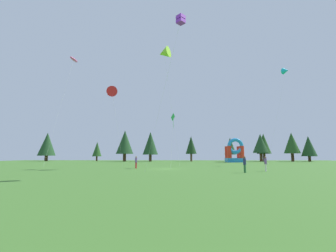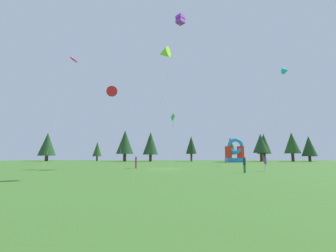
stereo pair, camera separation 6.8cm
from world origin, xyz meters
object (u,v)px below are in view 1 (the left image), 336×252
Objects in this scene: kite_cyan_delta at (286,71)px; person_near_camera at (266,162)px; kite_purple_box at (181,20)px; person_far_side at (136,161)px; kite_pink_parafoil at (74,60)px; kite_lime_delta at (164,53)px; inflatable_red_slide at (235,153)px; kite_red_delta at (112,92)px; person_midfield at (245,163)px; kite_green_diamond at (174,118)px.

person_near_camera is (-12.34, -19.00, -18.28)m from kite_cyan_delta.
kite_purple_box is (-22.34, -24.79, -3.72)m from kite_cyan_delta.
kite_purple_box is 19.56m from person_far_side.
kite_pink_parafoil is at bearing 105.17° from person_near_camera.
kite_lime_delta is 2.95× the size of inflatable_red_slide.
kite_cyan_delta is 1.63× the size of kite_red_delta.
kite_purple_box is at bearing -44.68° from kite_pink_parafoil.
person_midfield reaches higher than person_near_camera.
kite_lime_delta is 0.94× the size of kite_pink_parafoil.
kite_green_diamond is 4.65× the size of person_far_side.
person_near_camera is at bearing 30.07° from kite_purple_box.
kite_purple_box is 2.41× the size of inflatable_red_slide.
person_far_side is at bearing -163.22° from kite_green_diamond.
kite_purple_box is at bearing -80.25° from kite_lime_delta.
inflatable_red_slide is at bearing 58.13° from kite_lime_delta.
kite_cyan_delta is at bearing 21.68° from kite_red_delta.
kite_green_diamond is (19.44, -6.98, -12.72)m from kite_pink_parafoil.
person_near_camera is 0.26× the size of inflatable_red_slide.
kite_lime_delta is at bearing -121.87° from inflatable_red_slide.
kite_pink_parafoil is 2.56× the size of kite_green_diamond.
kite_cyan_delta is at bearing 6.31° from kite_pink_parafoil.
kite_purple_box is at bearing -49.27° from kite_red_delta.
kite_pink_parafoil reaches higher than kite_green_diamond.
kite_pink_parafoil is 1.03× the size of kite_cyan_delta.
kite_lime_delta is 1.22× the size of kite_purple_box.
kite_green_diamond is at bearing 128.75° from person_far_side.
kite_purple_box is 16.18m from kite_red_delta.
kite_pink_parafoil is 38.66m from person_near_camera.
inflatable_red_slide is (36.25, 23.49, -17.85)m from kite_pink_parafoil.
person_near_camera is 38.27m from inflatable_red_slide.
kite_cyan_delta is at bearing 23.47° from kite_lime_delta.
kite_purple_box is 1.30× the size of kite_red_delta.
kite_green_diamond reaches higher than person_near_camera.
person_midfield is 0.26× the size of inflatable_red_slide.
kite_green_diamond is 4.61× the size of person_midfield.
kite_red_delta reaches higher than person_near_camera.
kite_red_delta is 11.13m from person_far_side.
kite_cyan_delta is 11.52× the size of person_far_side.
inflatable_red_slide is at bearing 50.50° from kite_red_delta.
kite_pink_parafoil is at bearing 33.76° from person_midfield.
kite_pink_parafoil is at bearing -147.06° from inflatable_red_slide.
kite_lime_delta is at bearing 15.71° from kite_red_delta.
kite_red_delta is 7.00× the size of person_midfield.
person_midfield is (27.18, -16.63, -19.28)m from kite_pink_parafoil.
kite_lime_delta reaches higher than kite_green_diamond.
kite_cyan_delta is 11.40× the size of person_midfield.
kite_lime_delta reaches higher than inflatable_red_slide.
kite_lime_delta is at bearing 16.46° from person_midfield.
inflatable_red_slide is (18.35, 29.52, -16.11)m from kite_lime_delta.
kite_cyan_delta is at bearing -71.16° from inflatable_red_slide.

